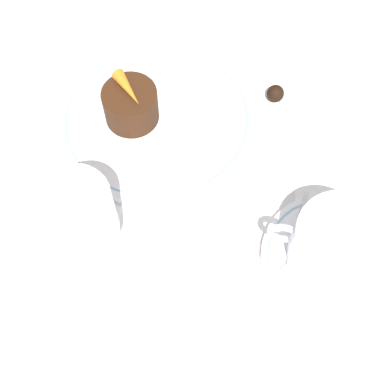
% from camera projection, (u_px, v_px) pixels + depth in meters
% --- Properties ---
extents(ground_plane, '(3.00, 3.00, 0.00)m').
position_uv_depth(ground_plane, '(169.00, 141.00, 0.67)').
color(ground_plane, white).
extents(dinner_plate, '(0.25, 0.25, 0.01)m').
position_uv_depth(dinner_plate, '(157.00, 119.00, 0.68)').
color(dinner_plate, white).
rests_on(dinner_plate, ground_plane).
extents(saucer, '(0.16, 0.16, 0.01)m').
position_uv_depth(saucer, '(333.00, 259.00, 0.59)').
color(saucer, white).
rests_on(saucer, ground_plane).
extents(coffee_cup, '(0.13, 0.10, 0.06)m').
position_uv_depth(coffee_cup, '(339.00, 245.00, 0.56)').
color(coffee_cup, white).
rests_on(coffee_cup, saucer).
extents(spoon, '(0.02, 0.12, 0.00)m').
position_uv_depth(spoon, '(293.00, 246.00, 0.59)').
color(spoon, silver).
rests_on(spoon, saucer).
extents(wine_glass, '(0.07, 0.07, 0.13)m').
position_uv_depth(wine_glass, '(78.00, 218.00, 0.52)').
color(wine_glass, silver).
rests_on(wine_glass, ground_plane).
extents(fork, '(0.05, 0.20, 0.01)m').
position_uv_depth(fork, '(284.00, 155.00, 0.66)').
color(fork, silver).
rests_on(fork, ground_plane).
extents(dessert_cake, '(0.07, 0.07, 0.05)m').
position_uv_depth(dessert_cake, '(131.00, 105.00, 0.65)').
color(dessert_cake, '#381E0F').
rests_on(dessert_cake, dinner_plate).
extents(carrot_garnish, '(0.05, 0.05, 0.02)m').
position_uv_depth(carrot_garnish, '(128.00, 89.00, 0.62)').
color(carrot_garnish, orange).
rests_on(carrot_garnish, dessert_cake).
extents(chocolate_truffle, '(0.02, 0.02, 0.02)m').
position_uv_depth(chocolate_truffle, '(275.00, 93.00, 0.69)').
color(chocolate_truffle, black).
rests_on(chocolate_truffle, ground_plane).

